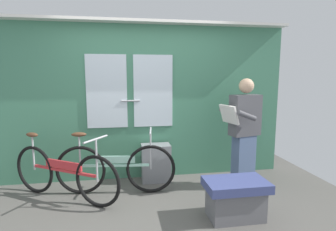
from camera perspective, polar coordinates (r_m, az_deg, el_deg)
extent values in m
cube|color=#56544F|center=(3.47, -3.21, -19.85)|extent=(5.50, 4.04, 0.04)
cube|color=#427F60|center=(4.29, -5.15, 2.57)|extent=(4.50, 0.08, 2.37)
cube|color=silver|center=(4.22, -12.62, 4.88)|extent=(0.60, 0.02, 1.10)
cube|color=silver|center=(4.24, -3.10, 5.09)|extent=(0.60, 0.02, 1.10)
cylinder|color=#B2B2B7|center=(4.21, -7.80, 3.05)|extent=(0.28, 0.02, 0.02)
cube|color=silver|center=(4.24, -5.27, 18.87)|extent=(4.50, 0.28, 0.04)
torus|color=black|center=(3.56, -14.46, -13.12)|extent=(0.58, 0.40, 0.66)
torus|color=black|center=(4.27, -26.00, -10.06)|extent=(0.58, 0.40, 0.66)
cube|color=red|center=(3.88, -20.84, -10.67)|extent=(0.87, 0.58, 0.03)
cube|color=red|center=(3.85, -20.90, -9.55)|extent=(0.51, 0.34, 0.10)
cylinder|color=#B7B7BC|center=(4.20, -26.22, -6.88)|extent=(0.02, 0.02, 0.49)
ellipsoid|color=brown|center=(4.15, -26.44, -3.60)|extent=(0.22, 0.18, 0.06)
cylinder|color=#B7B7BC|center=(3.47, -14.62, -9.04)|extent=(0.02, 0.02, 0.53)
cylinder|color=#B7B7BC|center=(3.40, -14.79, -4.78)|extent=(0.26, 0.38, 0.02)
torus|color=black|center=(3.85, -3.59, -11.06)|extent=(0.68, 0.13, 0.68)
torus|color=black|center=(3.99, -17.71, -10.76)|extent=(0.68, 0.13, 0.68)
cube|color=#9EDBC6|center=(3.87, -10.80, -10.15)|extent=(0.91, 0.14, 0.03)
cube|color=#9EDBC6|center=(3.85, -10.84, -8.98)|extent=(0.53, 0.09, 0.10)
cylinder|color=#B7B7BC|center=(3.92, -17.88, -7.32)|extent=(0.02, 0.02, 0.50)
ellipsoid|color=brown|center=(3.86, -18.04, -3.76)|extent=(0.21, 0.11, 0.06)
cylinder|color=#B7B7BC|center=(3.77, -3.63, -7.21)|extent=(0.02, 0.02, 0.54)
cylinder|color=#B7B7BC|center=(3.71, -3.67, -3.21)|extent=(0.08, 0.44, 0.02)
cube|color=slate|center=(4.18, 15.38, -9.11)|extent=(0.34, 0.25, 0.77)
cube|color=#4C4C51|center=(4.03, 15.75, 0.07)|extent=(0.47, 0.30, 0.58)
sphere|color=tan|center=(4.00, 15.99, 5.95)|extent=(0.21, 0.21, 0.21)
cube|color=silver|center=(3.86, 12.57, 0.25)|extent=(0.19, 0.36, 0.26)
cylinder|color=#4C4C51|center=(3.79, 16.03, -0.02)|extent=(0.31, 0.14, 0.17)
cylinder|color=#4C4C51|center=(4.09, 12.52, 0.72)|extent=(0.31, 0.14, 0.17)
cube|color=gray|center=(4.28, -2.53, -9.78)|extent=(0.44, 0.28, 0.57)
cube|color=#3D477F|center=(3.28, 13.95, -13.78)|extent=(0.70, 0.44, 0.10)
cube|color=slate|center=(3.37, 13.81, -17.33)|extent=(0.60, 0.36, 0.35)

